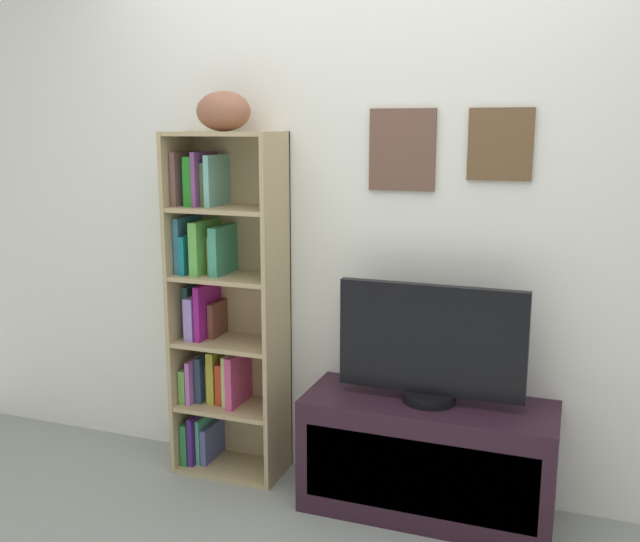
{
  "coord_description": "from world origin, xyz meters",
  "views": [
    {
      "loc": [
        0.88,
        -1.9,
        1.62
      ],
      "look_at": [
        -0.13,
        0.85,
        1.03
      ],
      "focal_mm": 40.04,
      "sensor_mm": 36.0,
      "label": 1
    }
  ],
  "objects_px": {
    "football": "(223,111)",
    "tv_stand": "(427,457)",
    "television": "(431,345)",
    "bookshelf": "(220,308)"
  },
  "relations": [
    {
      "from": "football",
      "to": "tv_stand",
      "type": "bearing_deg",
      "value": -3.6
    },
    {
      "from": "tv_stand",
      "to": "television",
      "type": "relative_size",
      "value": 1.35
    },
    {
      "from": "tv_stand",
      "to": "football",
      "type": "bearing_deg",
      "value": 176.4
    },
    {
      "from": "football",
      "to": "tv_stand",
      "type": "relative_size",
      "value": 0.24
    },
    {
      "from": "bookshelf",
      "to": "television",
      "type": "distance_m",
      "value": 1.02
    },
    {
      "from": "football",
      "to": "tv_stand",
      "type": "height_order",
      "value": "football"
    },
    {
      "from": "bookshelf",
      "to": "tv_stand",
      "type": "height_order",
      "value": "bookshelf"
    },
    {
      "from": "bookshelf",
      "to": "television",
      "type": "relative_size",
      "value": 2.07
    },
    {
      "from": "bookshelf",
      "to": "football",
      "type": "height_order",
      "value": "football"
    },
    {
      "from": "football",
      "to": "bookshelf",
      "type": "bearing_deg",
      "value": 154.4
    }
  ]
}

